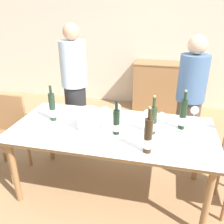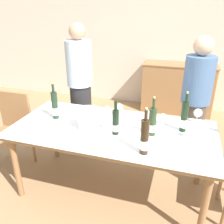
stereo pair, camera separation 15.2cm
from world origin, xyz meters
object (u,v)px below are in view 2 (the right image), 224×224
Objects in this scene: wine_bottle_1 at (184,118)px; wine_glass_3 at (120,108)px; chair_left_end at (12,126)px; person_host at (80,90)px; sideboard_cabinet at (177,88)px; wine_bottle_2 at (152,122)px; wine_bottle_0 at (55,106)px; wine_bottle_4 at (116,122)px; wine_glass_2 at (198,113)px; wine_glass_1 at (148,115)px; person_guest_left at (194,105)px; ice_bucket at (88,118)px; wine_bottle_3 at (145,138)px; dining_table at (112,134)px; wine_glass_4 at (107,110)px; wine_glass_5 at (189,129)px; wine_glass_0 at (163,118)px.

wine_glass_3 is (-0.67, 0.16, -0.05)m from wine_bottle_1.
chair_left_end is 0.56× the size of person_host.
wine_bottle_2 is at bearing -93.28° from sideboard_cabinet.
person_host reaches higher than wine_bottle_0.
person_host is at bearing 131.09° from wine_bottle_4.
wine_glass_2 is 0.17× the size of chair_left_end.
wine_bottle_2 is at bearing -35.48° from person_host.
wine_glass_1 is at bearing -95.46° from sideboard_cabinet.
chair_left_end is at bearing -172.02° from wine_glass_2.
person_guest_left reaches higher than wine_glass_3.
person_guest_left is (1.00, 0.82, -0.06)m from ice_bucket.
wine_bottle_3 is (-0.15, -2.74, 0.44)m from sideboard_cabinet.
ice_bucket is 0.61× the size of wine_bottle_2.
wine_bottle_3 is at bearing -120.83° from wine_glass_2.
wine_bottle_1 is (0.89, 0.21, 0.04)m from ice_bucket.
ice_bucket is 0.69× the size of wine_bottle_4.
wine_bottle_4 is 2.11× the size of wine_glass_2.
wine_bottle_0 is at bearing -167.29° from wine_glass_2.
wine_bottle_2 is 1.71m from chair_left_end.
wine_bottle_4 is 0.20× the size of person_host.
dining_table is 0.90m from wine_glass_2.
wine_glass_1 reaches higher than wine_glass_4.
wine_glass_5 reaches higher than dining_table.
person_guest_left is (0.31, 0.57, -0.05)m from wine_glass_0.
wine_bottle_4 is 0.39m from wine_glass_1.
dining_table is at bearing -61.29° from wine_glass_4.
wine_glass_5 is at bearing -85.36° from sideboard_cabinet.
wine_bottle_4 is at bearing -54.16° from dining_table.
dining_table is at bearing -156.85° from wine_glass_0.
wine_glass_4 is (-0.59, 0.04, -0.00)m from wine_glass_0.
sideboard_cabinet is 2.08m from person_host.
wine_glass_4 is 1.05m from person_guest_left.
wine_glass_5 is (0.25, -0.16, -0.01)m from wine_glass_0.
dining_table is 8.59× the size of ice_bucket.
wine_glass_5 is at bearing -102.50° from wine_glass_2.
wine_bottle_4 reaches higher than wine_glass_2.
wine_glass_3 is at bearing -33.72° from person_host.
wine_bottle_4 reaches higher than wine_glass_1.
sideboard_cabinet is at bearing 94.64° from wine_glass_5.
wine_glass_1 is at bearing 108.91° from wine_bottle_2.
ice_bucket is (-0.75, -2.46, 0.40)m from sideboard_cabinet.
chair_left_end is at bearing 166.03° from wine_bottle_3.
dining_table is at bearing -166.38° from wine_bottle_1.
wine_glass_2 is 2.13m from chair_left_end.
chair_left_end is (-2.01, 0.05, -0.30)m from wine_glass_5.
wine_bottle_4 is (-0.46, -2.50, 0.42)m from sideboard_cabinet.
wine_bottle_1 is at bearing -100.32° from person_guest_left.
wine_bottle_4 reaches higher than wine_glass_4.
ice_bucket reaches higher than wine_glass_4.
wine_glass_2 reaches higher than wine_glass_4.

